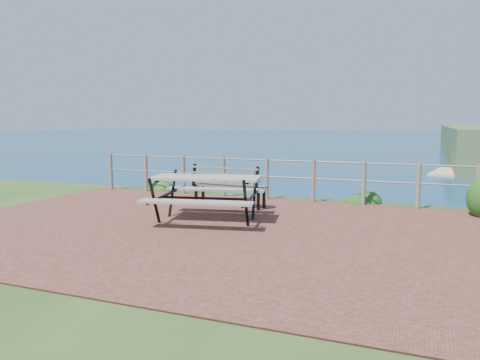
% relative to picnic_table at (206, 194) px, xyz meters
% --- Properties ---
extents(ground, '(10.00, 7.00, 0.12)m').
position_rel_picnic_table_xyz_m(ground, '(0.23, -0.49, -0.54)').
color(ground, brown).
rests_on(ground, ground).
extents(ocean, '(1200.00, 1200.00, 0.00)m').
position_rel_picnic_table_xyz_m(ocean, '(0.23, 199.51, -0.54)').
color(ocean, '#155F81').
rests_on(ocean, ground).
extents(safety_railing, '(9.40, 0.10, 1.00)m').
position_rel_picnic_table_xyz_m(safety_railing, '(0.23, 2.86, 0.03)').
color(safety_railing, '#6B5B4C').
rests_on(safety_railing, ground).
extents(picnic_table, '(2.14, 1.72, 0.85)m').
position_rel_picnic_table_xyz_m(picnic_table, '(0.00, 0.00, 0.00)').
color(picnic_table, gray).
rests_on(picnic_table, ground).
extents(park_bench, '(1.69, 0.53, 0.94)m').
position_rel_picnic_table_xyz_m(park_bench, '(-0.22, 1.62, 0.08)').
color(park_bench, brown).
rests_on(park_bench, ground).
extents(shrub_lip_west, '(0.82, 0.82, 0.59)m').
position_rel_picnic_table_xyz_m(shrub_lip_west, '(-3.10, 3.57, -0.54)').
color(shrub_lip_west, '#1E4E1D').
rests_on(shrub_lip_west, ground).
extents(shrub_lip_east, '(0.69, 0.69, 0.40)m').
position_rel_picnic_table_xyz_m(shrub_lip_east, '(2.48, 3.26, -0.54)').
color(shrub_lip_east, '#1C3F13').
rests_on(shrub_lip_east, ground).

